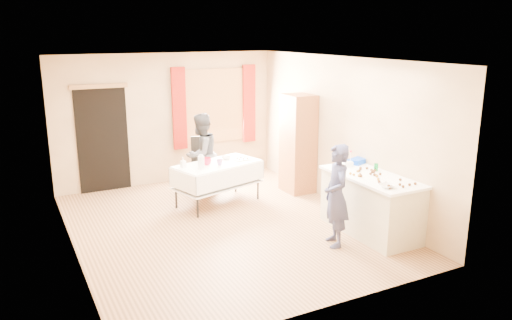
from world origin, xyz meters
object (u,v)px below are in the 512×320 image
girl (336,196)px  cabinet (298,144)px  counter (371,204)px  party_table (218,180)px  woman (201,154)px  chair (202,173)px

girl → cabinet: bearing=178.2°
girl → counter: bearing=117.5°
counter → party_table: (-1.56, 2.28, -0.01)m
girl → woman: woman is taller
counter → chair: chair is taller
counter → chair: (-1.47, 3.30, -0.15)m
counter → woman: bearing=118.9°
cabinet → counter: size_ratio=1.12×
party_table → girl: bearing=-87.3°
counter → chair: size_ratio=1.67×
chair → party_table: bearing=-70.8°
party_table → cabinet: bearing=-16.2°
girl → woman: size_ratio=0.96×
party_table → chair: (0.09, 1.02, -0.15)m
cabinet → woman: (-1.71, 0.65, -0.16)m
cabinet → party_table: size_ratio=1.11×
woman → chair: bearing=-140.8°
chair → counter: bearing=-42.0°
party_table → girl: 2.56m
counter → girl: size_ratio=1.12×
girl → chair: bearing=-150.4°
cabinet → chair: cabinet is taller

